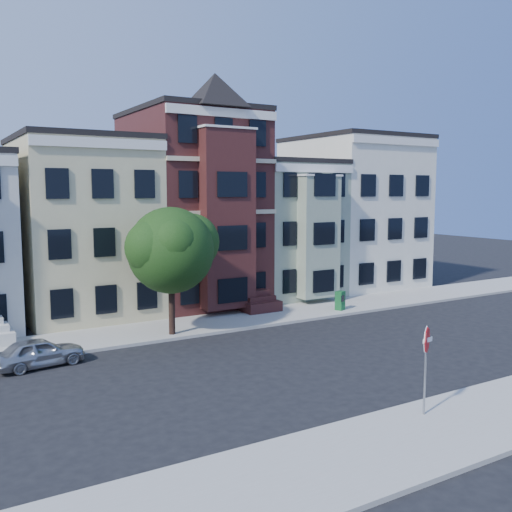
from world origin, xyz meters
TOP-DOWN VIEW (x-y plane):
  - ground at (0.00, 0.00)m, footprint 120.00×120.00m
  - far_sidewalk at (0.00, 8.00)m, footprint 60.00×4.00m
  - near_sidewalk at (0.00, -8.00)m, footprint 60.00×4.00m
  - house_yellow at (-7.00, 14.50)m, footprint 7.00×9.00m
  - house_brown at (0.00, 14.50)m, footprint 7.00×9.00m
  - house_green at (6.50, 14.50)m, footprint 6.00×9.00m
  - house_cream at (13.50, 14.50)m, footprint 8.00×9.00m
  - street_tree at (-4.67, 6.72)m, footprint 7.34×7.34m
  - parked_car at (-11.25, 5.03)m, footprint 3.77×1.94m
  - newspaper_box at (6.22, 6.96)m, footprint 0.64×0.61m
  - stop_sign at (-1.76, -6.97)m, footprint 0.90×0.28m

SIDE VIEW (x-z plane):
  - ground at x=0.00m, z-range 0.00..0.00m
  - far_sidewalk at x=0.00m, z-range 0.00..0.15m
  - near_sidewalk at x=0.00m, z-range 0.00..0.15m
  - parked_car at x=-11.25m, z-range 0.00..1.23m
  - newspaper_box at x=6.22m, z-range 0.15..1.27m
  - stop_sign at x=-1.76m, z-range 0.15..3.40m
  - street_tree at x=-4.67m, z-range 0.15..7.96m
  - house_green at x=6.50m, z-range 0.00..9.00m
  - house_yellow at x=-7.00m, z-range 0.00..10.00m
  - house_cream at x=13.50m, z-range 0.00..11.00m
  - house_brown at x=0.00m, z-range 0.00..12.00m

